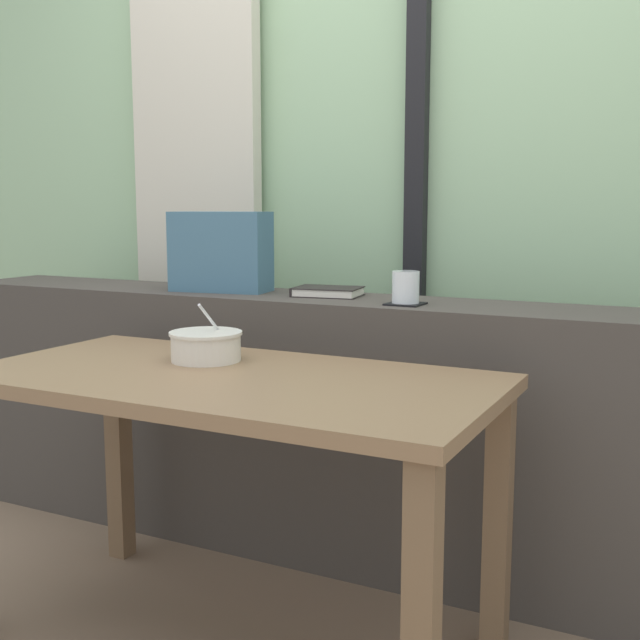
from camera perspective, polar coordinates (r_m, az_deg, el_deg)
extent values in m
plane|color=#75604C|center=(2.24, -6.09, -21.26)|extent=(8.00, 8.00, 0.00)
cube|color=#9EC699|center=(2.93, 5.33, 14.02)|extent=(4.80, 0.08, 2.80)
cube|color=beige|center=(3.21, -8.86, 10.76)|extent=(0.56, 0.06, 2.50)
cube|color=black|center=(2.82, 6.94, 12.18)|extent=(0.07, 0.05, 2.60)
cube|color=#423D38|center=(2.53, 0.60, -7.65)|extent=(2.80, 0.34, 0.82)
cube|color=brown|center=(1.58, 7.27, -21.08)|extent=(0.06, 0.06, 0.66)
cube|color=brown|center=(2.60, -14.21, -9.29)|extent=(0.06, 0.06, 0.66)
cube|color=brown|center=(2.06, 12.62, -13.95)|extent=(0.06, 0.06, 0.66)
cube|color=#846647|center=(1.94, -6.56, -4.38)|extent=(1.30, 0.66, 0.03)
cube|color=black|center=(2.28, 6.14, 1.16)|extent=(0.10, 0.10, 0.00)
cylinder|color=white|center=(2.27, 6.15, 2.36)|extent=(0.08, 0.08, 0.09)
cylinder|color=orange|center=(2.28, 6.15, 1.96)|extent=(0.07, 0.07, 0.05)
cube|color=black|center=(2.48, 0.60, 1.77)|extent=(0.22, 0.17, 0.00)
cube|color=silver|center=(2.48, 0.60, 2.05)|extent=(0.21, 0.16, 0.02)
cube|color=black|center=(2.48, 0.60, 2.33)|extent=(0.22, 0.17, 0.00)
cube|color=black|center=(2.52, -1.57, 2.13)|extent=(0.03, 0.14, 0.03)
cube|color=#426B84|center=(2.64, -7.12, 4.88)|extent=(0.34, 0.19, 0.26)
cylinder|color=silver|center=(2.11, -8.18, -1.87)|extent=(0.18, 0.18, 0.08)
cylinder|color=silver|center=(2.10, -8.19, -0.94)|extent=(0.19, 0.19, 0.01)
cylinder|color=tan|center=(2.11, -8.17, -2.04)|extent=(0.16, 0.16, 0.06)
cylinder|color=silver|center=(2.11, -7.59, -0.34)|extent=(0.02, 0.13, 0.13)
ellipsoid|color=silver|center=(2.14, -7.27, -1.37)|extent=(0.03, 0.05, 0.01)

